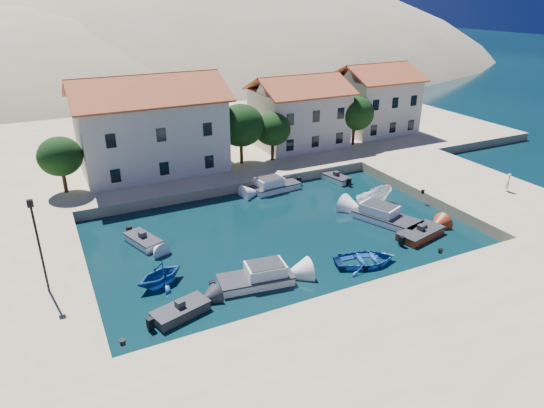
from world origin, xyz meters
The scene contains 23 objects.
ground centered at (0.00, 0.00, 0.00)m, with size 400.00×400.00×0.00m, color black.
quay_south centered at (0.00, -6.00, 0.50)m, with size 52.00×12.00×1.00m, color tan.
quay_east centered at (20.50, 10.00, 0.50)m, with size 11.00×20.00×1.00m, color tan.
quay_west centered at (-19.00, 10.00, 0.50)m, with size 8.00×20.00×1.00m, color tan.
quay_north centered at (2.00, 38.00, 0.50)m, with size 80.00×36.00×1.00m, color tan.
hills centered at (20.64, 123.62, -23.40)m, with size 254.00×176.00×99.00m.
building_left centered at (-6.00, 28.00, 5.94)m, with size 14.70×9.45×9.70m.
building_mid centered at (12.00, 29.00, 5.22)m, with size 10.50×8.40×8.30m.
building_right centered at (24.00, 30.00, 5.47)m, with size 9.45×8.40×8.80m.
trees centered at (4.51, 25.46, 4.84)m, with size 37.30×5.30×6.45m.
lamppost centered at (-17.50, 8.00, 4.75)m, with size 0.35×0.25×6.22m.
bollards centered at (2.80, 3.87, 1.15)m, with size 29.36×9.56×0.30m.
motorboat_grey_sw centered at (-10.48, 3.29, 0.30)m, with size 3.82×2.49×1.25m.
cabin_cruiser_south centered at (-4.92, 4.43, 0.48)m, with size 5.30×2.83×1.60m.
rowboat_south centered at (3.36, 3.33, 0.00)m, with size 3.30×4.62×0.96m, color #1B4D97.
motorboat_red_se centered at (9.88, 4.82, 0.29)m, with size 4.50×2.77×1.25m.
cabin_cruiser_east centered at (9.17, 8.18, 0.48)m, with size 4.35×6.25×1.60m.
boat_east centered at (10.29, 11.58, 0.00)m, with size 1.66×4.41×1.70m, color white.
motorboat_white_ne centered at (10.71, 18.46, 0.30)m, with size 2.08×3.36×1.25m.
rowboat_west centered at (-10.73, 7.25, 0.00)m, with size 3.01×3.49×1.84m, color #1B4D97.
motorboat_white_west centered at (-10.50, 13.50, 0.30)m, with size 2.60×3.80×1.25m.
cabin_cruiser_north centered at (3.91, 19.00, 0.48)m, with size 5.01×2.51×1.60m.
pedestrian centered at (22.14, 7.00, 1.87)m, with size 0.63×0.41×1.73m, color white.
Camera 1 is at (-16.27, -21.12, 18.20)m, focal length 32.00 mm.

